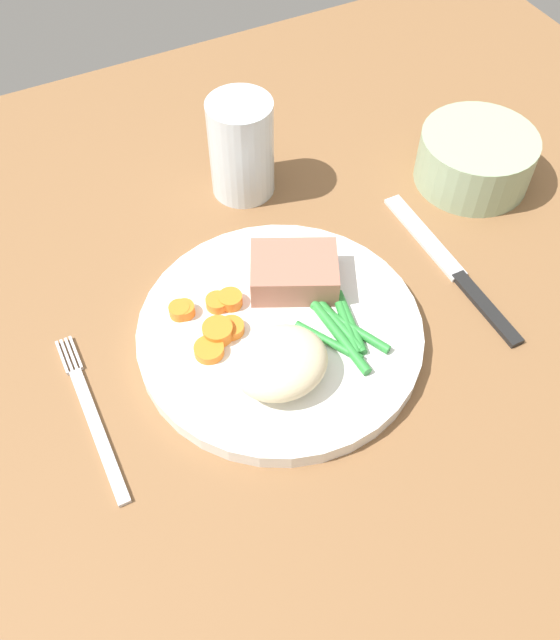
{
  "coord_description": "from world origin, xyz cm",
  "views": [
    {
      "loc": [
        -11.57,
        -32.39,
        50.46
      ],
      "look_at": [
        3.86,
        -1.49,
        4.6
      ],
      "focal_mm": 38.19,
      "sensor_mm": 36.0,
      "label": 1
    }
  ],
  "objects_px": {
    "meat_portion": "(294,272)",
    "water_glass": "(242,154)",
    "dinner_plate": "(280,332)",
    "fork": "(92,416)",
    "salad_bowl": "(476,156)",
    "knife": "(452,269)"
  },
  "relations": [
    {
      "from": "meat_portion",
      "to": "fork",
      "type": "height_order",
      "value": "meat_portion"
    },
    {
      "from": "dinner_plate",
      "to": "fork",
      "type": "distance_m",
      "value": 0.17
    },
    {
      "from": "fork",
      "to": "water_glass",
      "type": "relative_size",
      "value": 1.61
    },
    {
      "from": "knife",
      "to": "salad_bowl",
      "type": "xyz_separation_m",
      "value": [
        0.09,
        0.1,
        0.03
      ]
    },
    {
      "from": "fork",
      "to": "salad_bowl",
      "type": "height_order",
      "value": "salad_bowl"
    },
    {
      "from": "knife",
      "to": "water_glass",
      "type": "bearing_deg",
      "value": 123.81
    },
    {
      "from": "salad_bowl",
      "to": "dinner_plate",
      "type": "bearing_deg",
      "value": -160.67
    },
    {
      "from": "dinner_plate",
      "to": "salad_bowl",
      "type": "bearing_deg",
      "value": 19.33
    },
    {
      "from": "meat_portion",
      "to": "knife",
      "type": "xyz_separation_m",
      "value": [
        0.15,
        -0.04,
        -0.03
      ]
    },
    {
      "from": "fork",
      "to": "salad_bowl",
      "type": "distance_m",
      "value": 0.45
    },
    {
      "from": "dinner_plate",
      "to": "water_glass",
      "type": "distance_m",
      "value": 0.2
    },
    {
      "from": "knife",
      "to": "water_glass",
      "type": "distance_m",
      "value": 0.24
    },
    {
      "from": "meat_portion",
      "to": "water_glass",
      "type": "xyz_separation_m",
      "value": [
        0.02,
        0.15,
        0.01
      ]
    },
    {
      "from": "meat_portion",
      "to": "water_glass",
      "type": "distance_m",
      "value": 0.15
    },
    {
      "from": "fork",
      "to": "knife",
      "type": "distance_m",
      "value": 0.35
    },
    {
      "from": "fork",
      "to": "water_glass",
      "type": "height_order",
      "value": "water_glass"
    },
    {
      "from": "salad_bowl",
      "to": "water_glass",
      "type": "bearing_deg",
      "value": 156.73
    },
    {
      "from": "meat_portion",
      "to": "fork",
      "type": "relative_size",
      "value": 0.46
    },
    {
      "from": "dinner_plate",
      "to": "knife",
      "type": "height_order",
      "value": "dinner_plate"
    },
    {
      "from": "dinner_plate",
      "to": "knife",
      "type": "distance_m",
      "value": 0.18
    },
    {
      "from": "dinner_plate",
      "to": "water_glass",
      "type": "relative_size",
      "value": 2.38
    },
    {
      "from": "salad_bowl",
      "to": "meat_portion",
      "type": "bearing_deg",
      "value": -166.66
    }
  ]
}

